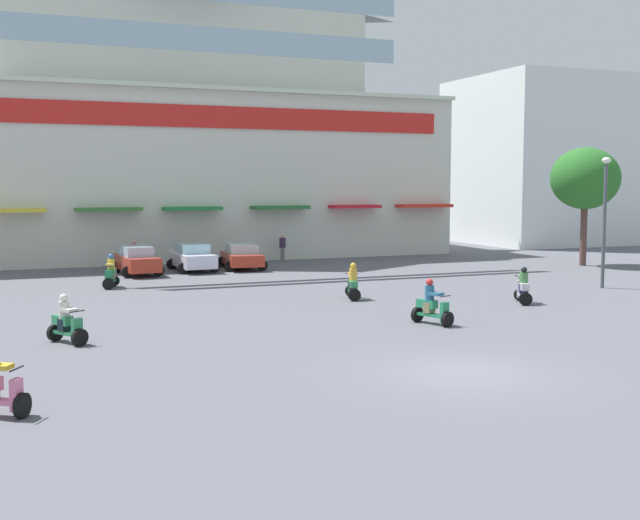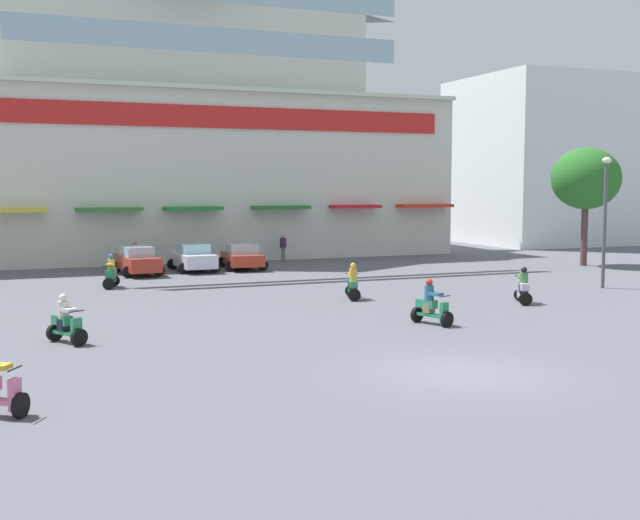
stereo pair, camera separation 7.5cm
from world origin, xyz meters
The scene contains 15 objects.
ground_plane centered at (0.00, 13.00, 0.00)m, with size 128.00×128.00×0.00m, color #595962.
colonial_building centered at (0.00, 37.02, 8.40)m, with size 35.32×19.28×19.01m.
flank_building_right centered at (30.14, 36.58, 6.57)m, with size 12.25×11.82×13.14m.
plaza_tree_1 centered at (20.76, 20.26, 5.04)m, with size 3.99×3.91×6.86m.
parked_car_0 centered at (-4.19, 25.21, 0.75)m, with size 2.45×4.39×1.49m.
parked_car_1 centered at (-1.07, 25.78, 0.75)m, with size 2.41×4.00×1.49m.
parked_car_2 centered at (1.73, 25.85, 0.72)m, with size 2.64×4.12×1.42m.
scooter_rider_1 centered at (2.69, 12.79, 0.62)m, with size 0.92×1.47×1.53m.
scooter_rider_2 centered at (2.74, 6.41, 0.63)m, with size 0.99×1.56×1.56m.
scooter_rider_3 centered at (8.52, 9.22, 0.62)m, with size 1.09×1.48×1.48m.
scooter_rider_4 centered at (-6.12, 20.17, 0.65)m, with size 0.93×1.44×1.57m.
scooter_rider_7 centered at (-9.00, 7.61, 0.62)m, with size 1.14×1.45×1.49m.
pedestrian_0 centered at (5.30, 29.16, 0.93)m, with size 0.44×0.44×1.65m.
pedestrian_1 centered at (-3.73, 28.84, 0.88)m, with size 0.52×0.52×1.56m.
streetlamp_near centered at (14.79, 11.84, 3.53)m, with size 0.40×0.40×5.95m.
Camera 2 is at (-10.63, -16.96, 4.75)m, focal length 44.69 mm.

